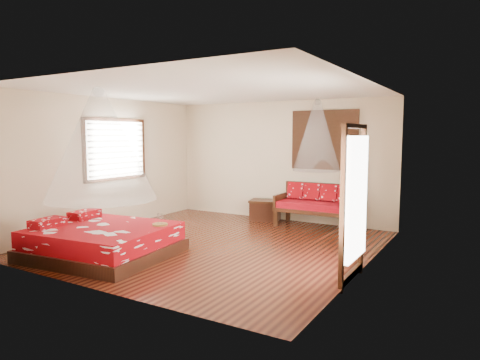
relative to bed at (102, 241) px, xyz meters
name	(u,v)px	position (x,y,z in m)	size (l,w,h in m)	color
room	(214,169)	(1.17, 1.60, 1.15)	(5.54, 5.54, 2.84)	black
bed	(102,241)	(0.00, 0.00, 0.00)	(2.33, 2.15, 0.64)	black
daybed	(318,203)	(2.28, 3.98, 0.27)	(1.75, 0.78, 0.94)	black
storage_chest	(265,210)	(0.96, 4.05, -0.01)	(0.81, 0.67, 0.49)	black
shutter_panel	(324,140)	(2.28, 4.32, 1.65)	(1.52, 0.06, 1.32)	black
window_left	(116,149)	(-1.54, 1.80, 1.45)	(0.10, 1.74, 1.34)	black
glazed_door	(353,203)	(3.89, 1.00, 0.82)	(0.08, 1.02, 2.16)	black
wine_tray	(160,222)	(0.77, 0.56, 0.30)	(0.26, 0.26, 0.21)	brown
mosquito_net_main	(100,145)	(0.02, 0.00, 1.60)	(1.78, 1.78, 1.80)	white
mosquito_net_daybed	(317,136)	(2.28, 3.85, 1.75)	(1.00, 1.00, 1.50)	white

